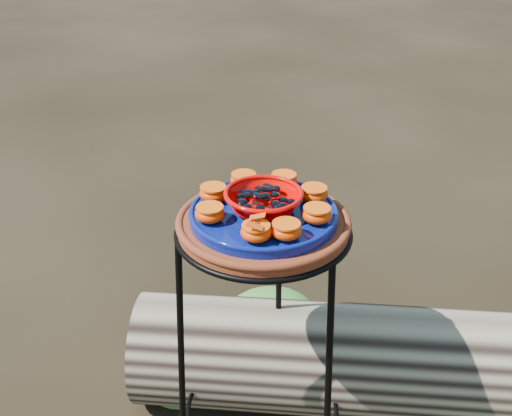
% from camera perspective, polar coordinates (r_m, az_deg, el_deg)
% --- Properties ---
extents(plant_stand, '(0.44, 0.44, 0.70)m').
position_cam_1_polar(plant_stand, '(1.66, 0.58, -12.52)').
color(plant_stand, black).
rests_on(plant_stand, ground).
extents(terracotta_saucer, '(0.39, 0.39, 0.03)m').
position_cam_1_polar(terracotta_saucer, '(1.44, 0.65, -1.55)').
color(terracotta_saucer, maroon).
rests_on(terracotta_saucer, plant_stand).
extents(cobalt_plate, '(0.33, 0.33, 0.02)m').
position_cam_1_polar(cobalt_plate, '(1.43, 0.66, -0.62)').
color(cobalt_plate, '#06034F').
rests_on(cobalt_plate, terracotta_saucer).
extents(red_bowl, '(0.17, 0.17, 0.05)m').
position_cam_1_polar(red_bowl, '(1.41, 0.67, 0.58)').
color(red_bowl, '#CF0200').
rests_on(red_bowl, cobalt_plate).
extents(glass_gems, '(0.13, 0.13, 0.02)m').
position_cam_1_polar(glass_gems, '(1.40, 0.68, 1.81)').
color(glass_gems, black).
rests_on(glass_gems, red_bowl).
extents(orange_half_0, '(0.06, 0.06, 0.04)m').
position_cam_1_polar(orange_half_0, '(1.31, 0.00, -2.18)').
color(orange_half_0, red).
rests_on(orange_half_0, cobalt_plate).
extents(orange_half_1, '(0.06, 0.06, 0.04)m').
position_cam_1_polar(orange_half_1, '(1.32, 2.70, -2.01)').
color(orange_half_1, red).
rests_on(orange_half_1, cobalt_plate).
extents(orange_half_2, '(0.06, 0.06, 0.04)m').
position_cam_1_polar(orange_half_2, '(1.38, 5.42, -0.59)').
color(orange_half_2, red).
rests_on(orange_half_2, cobalt_plate).
extents(orange_half_3, '(0.06, 0.06, 0.04)m').
position_cam_1_polar(orange_half_3, '(1.46, 5.18, 1.24)').
color(orange_half_3, red).
rests_on(orange_half_3, cobalt_plate).
extents(orange_half_4, '(0.06, 0.06, 0.04)m').
position_cam_1_polar(orange_half_4, '(1.52, 2.49, 2.43)').
color(orange_half_4, red).
rests_on(orange_half_4, cobalt_plate).
extents(orange_half_5, '(0.06, 0.06, 0.04)m').
position_cam_1_polar(orange_half_5, '(1.52, -1.10, 2.46)').
color(orange_half_5, red).
rests_on(orange_half_5, cobalt_plate).
extents(orange_half_6, '(0.06, 0.06, 0.04)m').
position_cam_1_polar(orange_half_6, '(1.46, -3.82, 1.31)').
color(orange_half_6, red).
rests_on(orange_half_6, cobalt_plate).
extents(orange_half_7, '(0.06, 0.06, 0.04)m').
position_cam_1_polar(orange_half_7, '(1.38, -4.12, -0.51)').
color(orange_half_7, red).
rests_on(orange_half_7, cobalt_plate).
extents(butterfly, '(0.08, 0.05, 0.01)m').
position_cam_1_polar(butterfly, '(1.30, 0.00, -1.27)').
color(butterfly, '#C34008').
rests_on(butterfly, orange_half_0).
extents(driftwood_log, '(1.80, 0.69, 0.33)m').
position_cam_1_polar(driftwood_log, '(1.96, 16.09, -13.31)').
color(driftwood_log, black).
rests_on(driftwood_log, ground).
extents(foliage_left, '(0.23, 0.23, 0.12)m').
position_cam_1_polar(foliage_left, '(2.02, -6.60, -14.68)').
color(foliage_left, '#336922').
rests_on(foliage_left, ground).
extents(foliage_back, '(0.33, 0.33, 0.17)m').
position_cam_1_polar(foliage_back, '(2.18, 1.42, -9.86)').
color(foliage_back, '#336922').
rests_on(foliage_back, ground).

